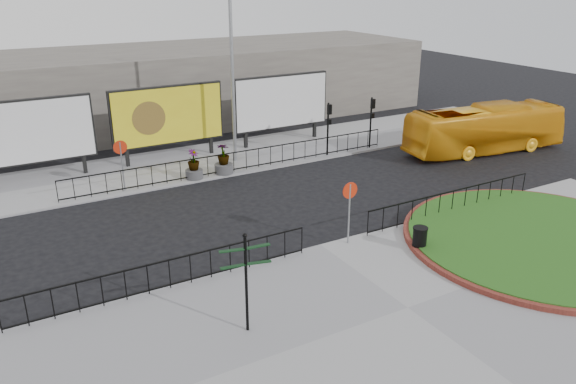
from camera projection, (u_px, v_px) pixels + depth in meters
ground at (320, 247)px, 21.41m from camera, size 90.00×90.00×0.00m
pavement_near at (407, 309)px, 17.34m from camera, size 30.00×10.00×0.12m
pavement_far at (203, 161)px, 31.12m from camera, size 44.00×6.00×0.12m
brick_edge at (541, 240)px, 21.55m from camera, size 10.40×10.40×0.18m
grass_lawn at (541, 239)px, 21.55m from camera, size 10.00×10.00×0.22m
railing_near_left at (170, 274)px, 18.16m from camera, size 10.00×0.10×1.10m
railing_near_right at (452, 202)px, 23.92m from camera, size 9.00×0.10×1.10m
railing_far at (240, 161)px, 29.17m from camera, size 18.00×0.10×1.10m
speed_sign_far at (121, 155)px, 26.04m from camera, size 0.64×0.07×2.47m
speed_sign_near at (350, 199)px, 20.86m from camera, size 0.64×0.07×2.47m
billboard_left at (28, 133)px, 27.07m from camera, size 6.20×0.31×4.10m
billboard_mid at (168, 116)px, 30.29m from camera, size 6.20×0.31×4.10m
billboard_right at (281, 102)px, 33.52m from camera, size 6.20×0.31×4.10m
lamp_post at (233, 75)px, 29.27m from camera, size 0.74×0.18×9.23m
signal_pole_a at (329, 121)px, 31.21m from camera, size 0.22×0.26×3.00m
signal_pole_b at (372, 115)px, 32.60m from camera, size 0.22×0.26×3.00m
building_backdrop at (147, 88)px, 38.33m from camera, size 40.00×10.00×5.00m
fingerpost_sign at (246, 273)px, 15.57m from camera, size 1.45×0.48×3.09m
litter_bin at (420, 239)px, 20.78m from camera, size 0.56×0.56×0.92m
bus at (485, 129)px, 32.43m from camera, size 10.08×3.64×2.75m
planter_a at (194, 167)px, 28.07m from camera, size 0.87×0.87×1.50m
planter_b at (224, 161)px, 28.81m from camera, size 0.95×0.95×1.60m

